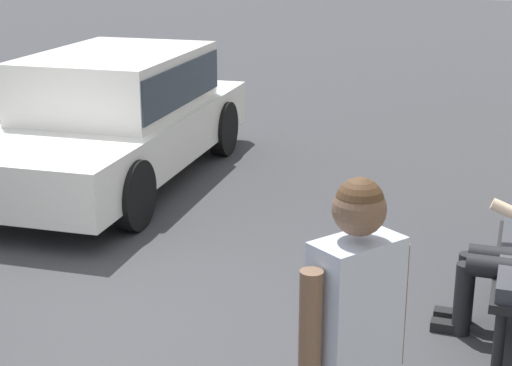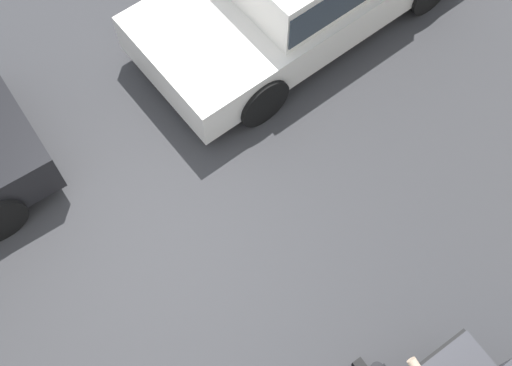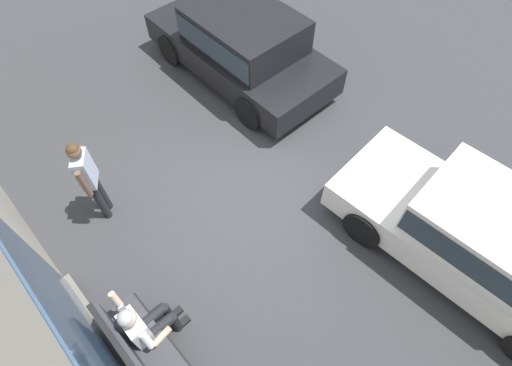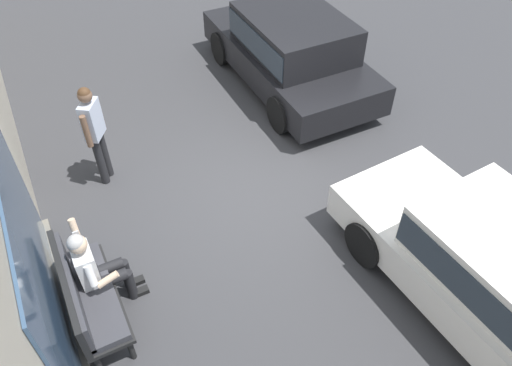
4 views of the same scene
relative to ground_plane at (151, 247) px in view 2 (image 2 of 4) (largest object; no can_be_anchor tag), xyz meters
The scene contains 1 object.
ground_plane is the anchor object (origin of this frame).
Camera 2 is at (0.46, 2.60, 6.35)m, focal length 45.00 mm.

